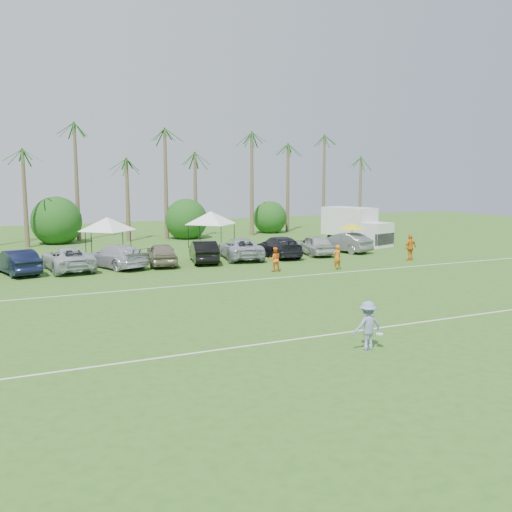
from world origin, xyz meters
name	(u,v)px	position (x,y,z in m)	size (l,w,h in m)	color
ground	(348,350)	(0.00, 0.00, 0.00)	(120.00, 120.00, 0.00)	#34621D
field_lines	(255,304)	(0.00, 8.00, 0.01)	(80.00, 12.10, 0.01)	white
palm_tree_3	(28,130)	(-8.00, 38.00, 10.06)	(2.40, 2.40, 11.90)	brown
palm_tree_4	(77,161)	(-4.00, 38.00, 7.48)	(2.40, 2.40, 8.90)	brown
palm_tree_5	(121,152)	(0.00, 38.00, 8.35)	(2.40, 2.40, 9.90)	brown
palm_tree_6	(162,144)	(4.00, 38.00, 9.21)	(2.40, 2.40, 10.90)	brown
palm_tree_7	(202,136)	(8.00, 38.00, 10.06)	(2.40, 2.40, 11.90)	brown
palm_tree_8	(248,163)	(13.00, 38.00, 7.48)	(2.40, 2.40, 8.90)	brown
palm_tree_9	(290,155)	(18.00, 38.00, 8.35)	(2.40, 2.40, 9.90)	brown
palm_tree_10	(331,148)	(23.00, 38.00, 9.21)	(2.40, 2.40, 10.90)	brown
palm_tree_11	(361,141)	(27.00, 38.00, 10.06)	(2.40, 2.40, 11.90)	brown
bush_tree_1	(56,223)	(-6.00, 39.00, 1.80)	(4.00, 4.00, 4.00)	brown
bush_tree_2	(181,219)	(6.00, 39.00, 1.80)	(4.00, 4.00, 4.00)	brown
bush_tree_3	(269,216)	(16.00, 39.00, 1.80)	(4.00, 4.00, 4.00)	brown
sideline_player_a	(337,257)	(9.21, 15.03, 0.83)	(0.60, 0.40, 1.66)	orange
sideline_player_b	(275,259)	(5.17, 16.15, 0.79)	(0.77, 0.60, 1.59)	orange
sideline_player_c	(410,248)	(16.31, 16.26, 0.96)	(1.13, 0.47, 1.92)	orange
box_truck	(356,225)	(18.38, 26.14, 1.77)	(4.10, 6.83, 3.31)	white
canopy_tent_left	(107,217)	(-3.44, 27.21, 3.06)	(4.41, 4.41, 3.57)	black
canopy_tent_right	(211,211)	(5.34, 28.44, 3.20)	(4.61, 4.61, 3.74)	black
market_umbrella	(352,226)	(14.89, 21.67, 2.16)	(2.16, 2.16, 2.41)	black
frisbee_player	(368,325)	(0.67, -0.18, 0.88)	(1.17, 0.70, 1.76)	#8488BB
parked_car_1	(17,262)	(-10.03, 22.07, 0.79)	(1.67, 4.78, 1.58)	black
parked_car_2	(68,259)	(-6.95, 22.20, 0.79)	(2.61, 5.67, 1.58)	#B6BCC2
parked_car_3	(116,256)	(-3.87, 22.04, 0.79)	(2.21, 5.43, 1.58)	#B5B4BD
parked_car_4	(162,254)	(-0.79, 21.75, 0.79)	(1.86, 4.62, 1.58)	gray
parked_car_5	(204,251)	(2.29, 21.76, 0.79)	(1.67, 4.78, 1.58)	black
parked_car_6	(240,248)	(5.37, 22.24, 0.79)	(2.61, 5.67, 1.58)	#A8ACB9
parked_car_7	(279,247)	(8.45, 22.00, 0.79)	(2.21, 5.43, 1.58)	black
parked_car_8	(315,245)	(11.53, 21.83, 0.79)	(1.86, 4.62, 1.58)	#B8B8B8
parked_car_9	(344,242)	(14.61, 22.31, 0.79)	(1.67, 4.78, 1.58)	slate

